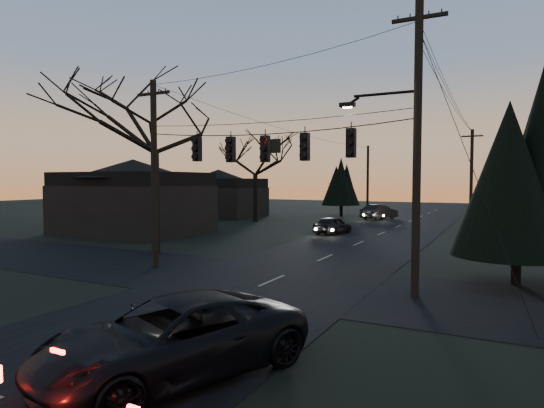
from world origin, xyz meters
The scene contains 17 objects.
ground_plane centered at (0.00, 0.00, 0.00)m, with size 160.00×160.00×0.00m, color black.
main_road centered at (0.00, 20.00, 0.01)m, with size 8.00×120.00×0.02m, color black.
cross_road centered at (0.00, 10.00, 0.01)m, with size 60.00×7.00×0.02m, color black.
utility_pole_right centered at (5.50, 10.00, 0.00)m, with size 5.00×0.30×10.00m, color black, non-canonical shape.
utility_pole_left centered at (-6.00, 10.00, 0.00)m, with size 1.80×0.30×8.50m, color black, non-canonical shape.
utility_pole_far_r centered at (5.50, 38.00, 0.00)m, with size 1.80×0.30×8.50m, color black, non-canonical shape.
utility_pole_far_l centered at (-6.00, 46.00, 0.00)m, with size 0.30×0.30×8.00m, color black, non-canonical shape.
span_signal_assembly centered at (-0.24, 10.00, 5.30)m, with size 11.50×0.44×1.52m.
bare_tree_left centered at (-8.68, 13.07, 7.69)m, with size 8.96×8.96×11.01m.
evergreen_right centered at (8.62, 13.80, 4.67)m, with size 4.37×4.37×8.16m.
bare_tree_dist centered at (-13.22, 32.25, 6.33)m, with size 7.17×7.17×9.05m.
evergreen_dist centered at (-8.23, 43.17, 3.61)m, with size 3.78×3.78×6.04m.
house_left_near centered at (-17.00, 20.00, 2.80)m, with size 10.00×8.00×5.60m.
house_left_far centered at (-20.00, 36.00, 2.60)m, with size 9.00×7.00×5.20m.
suv_near centered at (2.23, 1.27, 0.79)m, with size 2.61×5.66×1.57m, color black.
sedan_oncoming_a centered at (-3.20, 26.17, 0.65)m, with size 1.54×3.82×1.30m, color black.
sedan_oncoming_b centered at (-3.20, 40.31, 0.75)m, with size 1.59×4.55×1.50m, color black.
Camera 1 is at (8.16, -5.90, 4.01)m, focal length 30.00 mm.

